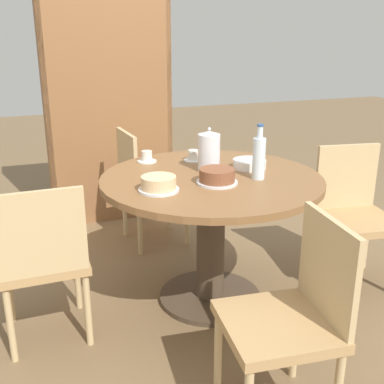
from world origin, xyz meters
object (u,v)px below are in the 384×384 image
object	(u,v)px
bookshelf	(109,110)
cake_second	(159,184)
chair_b	(147,183)
cake_main	(217,177)
chair_d	(292,315)
cup_a	(147,157)
chair_c	(43,258)
cup_b	(193,157)
coffee_pot	(209,151)
water_bottle	(259,157)
chair_a	(354,212)

from	to	relation	value
bookshelf	cake_second	xyz separation A→B (m)	(-0.07, -1.67, -0.11)
chair_b	bookshelf	world-z (taller)	bookshelf
cake_second	cake_main	bearing A→B (deg)	2.66
chair_b	chair_d	xyz separation A→B (m)	(0.11, -1.82, 0.00)
chair_b	cup_a	distance (m)	0.60
chair_c	cup_b	size ratio (longest dim) A/B	7.28
chair_b	cup_a	xyz separation A→B (m)	(-0.12, -0.49, 0.32)
bookshelf	cup_b	size ratio (longest dim) A/B	16.20
chair_d	chair_c	bearing A→B (deg)	-127.91
chair_c	cake_second	bearing A→B (deg)	173.02
cup_a	coffee_pot	bearing A→B (deg)	-47.09
chair_d	water_bottle	bearing A→B (deg)	168.25
chair_c	cup_b	world-z (taller)	chair_c
chair_a	cake_main	bearing A→B (deg)	-168.62
cup_a	cake_second	bearing A→B (deg)	-98.73
bookshelf	cup_b	bearing A→B (deg)	103.41
chair_c	chair_b	bearing A→B (deg)	-129.51
chair_b	bookshelf	bearing A→B (deg)	7.23
coffee_pot	cake_second	world-z (taller)	coffee_pot
chair_d	cup_a	size ratio (longest dim) A/B	7.28
chair_c	water_bottle	world-z (taller)	water_bottle
chair_d	cup_b	world-z (taller)	chair_d
water_bottle	cup_a	world-z (taller)	water_bottle
water_bottle	cup_a	xyz separation A→B (m)	(-0.47, 0.53, -0.09)
coffee_pot	cake_main	size ratio (longest dim) A/B	1.15
coffee_pot	cup_b	xyz separation A→B (m)	(-0.01, 0.23, -0.09)
chair_b	cake_second	distance (m)	1.11
chair_d	coffee_pot	distance (m)	1.11
coffee_pot	chair_a	bearing A→B (deg)	-11.96
chair_d	water_bottle	distance (m)	0.93
coffee_pot	cake_second	distance (m)	0.45
cake_second	cup_a	xyz separation A→B (m)	(0.08, 0.55, -0.01)
cake_main	coffee_pot	bearing A→B (deg)	78.48
bookshelf	coffee_pot	size ratio (longest dim) A/B	7.60
coffee_pot	water_bottle	world-z (taller)	water_bottle
bookshelf	chair_c	bearing A→B (deg)	68.17
cup_a	cake_main	bearing A→B (deg)	-66.57
cup_b	chair_a	bearing A→B (deg)	-24.91
chair_b	chair_c	distance (m)	1.25
chair_a	bookshelf	size ratio (longest dim) A/B	0.45
coffee_pot	cup_b	bearing A→B (deg)	92.51
chair_c	cup_a	xyz separation A→B (m)	(0.66, 0.49, 0.32)
water_bottle	chair_b	bearing A→B (deg)	108.98
chair_a	cake_second	world-z (taller)	chair_a
bookshelf	cup_b	xyz separation A→B (m)	(0.28, -1.19, -0.12)
coffee_pot	cup_a	bearing A→B (deg)	132.91
cake_main	cup_a	xyz separation A→B (m)	(-0.23, 0.54, -0.01)
chair_d	bookshelf	xyz separation A→B (m)	(-0.24, 2.45, 0.44)
chair_a	chair_b	world-z (taller)	same
chair_b	cake_main	world-z (taller)	chair_b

